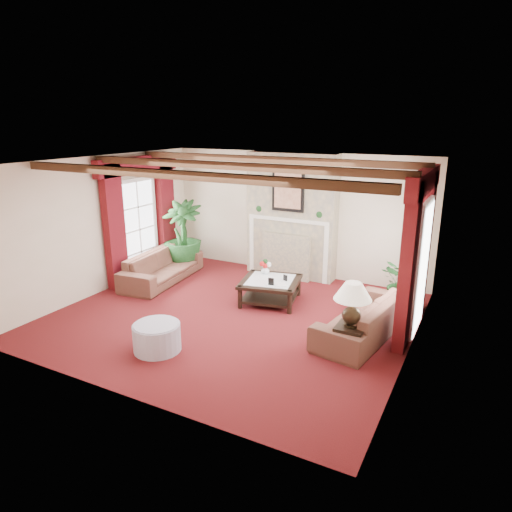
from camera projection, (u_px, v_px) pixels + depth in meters
The scene contains 23 objects.
floor at pixel (233, 316), 8.13m from camera, with size 6.00×6.00×0.00m, color #450C0E.
ceiling at pixel (231, 162), 7.35m from camera, with size 6.00×6.00×0.00m, color white.
back_wall at pixel (295, 214), 10.07m from camera, with size 6.00×0.02×2.70m, color beige.
left_wall at pixel (102, 225), 9.07m from camera, with size 0.02×5.50×2.70m, color beige.
right_wall at pixel (416, 269), 6.41m from camera, with size 0.02×5.50×2.70m, color beige.
ceiling_beams at pixel (231, 166), 7.37m from camera, with size 6.00×3.00×0.12m, color #372111, non-canonical shape.
fireplace at pixel (293, 152), 9.52m from camera, with size 2.00×0.52×2.70m, color tan, non-canonical shape.
french_door_left at pixel (135, 180), 9.68m from camera, with size 0.10×1.10×2.16m, color white, non-canonical shape.
french_door_right at pixel (430, 202), 7.05m from camera, with size 0.10×1.10×2.16m, color white, non-canonical shape.
curtains_left at pixel (137, 160), 9.51m from camera, with size 0.20×2.40×2.55m, color #4E0A15, non-canonical shape.
curtains_right at pixel (425, 175), 6.97m from camera, with size 0.20×2.40×2.55m, color #4E0A15, non-canonical shape.
sofa_left at pixel (162, 262), 9.79m from camera, with size 0.85×2.21×0.84m, color #360E19.
sofa_right at pixel (364, 311), 7.30m from camera, with size 0.96×2.23×0.84m, color #360E19.
potted_palm at pixel (183, 250), 10.59m from camera, with size 1.27×1.78×0.90m, color black.
small_plant at pixel (403, 290), 8.39m from camera, with size 1.21×1.19×0.70m, color black.
coffee_table at pixel (270, 291), 8.72m from camera, with size 1.07×1.07×0.44m, color black, non-canonical shape.
side_table at pixel (350, 341), 6.68m from camera, with size 0.41×0.41×0.49m, color black, non-canonical shape.
ottoman at pixel (157, 337), 6.87m from camera, with size 0.72×0.72×0.42m, color #9795A9.
table_lamp at pixel (352, 304), 6.51m from camera, with size 0.54×0.54×0.69m, color black, non-canonical shape.
flower_vase at pixel (265, 270), 8.97m from camera, with size 0.20×0.20×0.17m, color silver.
book at pixel (275, 278), 8.34m from camera, with size 0.18×0.12×0.27m, color black.
photo_frame_a at pixel (271, 282), 8.35m from camera, with size 0.11×0.02×0.15m, color black, non-canonical shape.
photo_frame_b at pixel (285, 278), 8.58m from camera, with size 0.09×0.02×0.12m, color black, non-canonical shape.
Camera 1 is at (3.82, -6.44, 3.36)m, focal length 32.00 mm.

